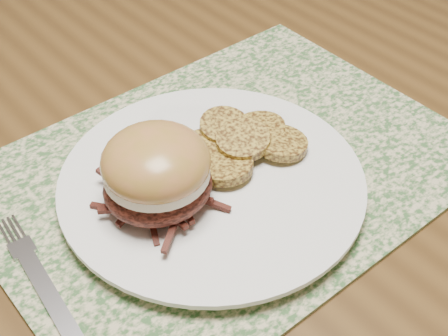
{
  "coord_description": "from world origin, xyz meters",
  "views": [
    {
      "loc": [
        -0.33,
        -0.53,
        1.15
      ],
      "look_at": [
        -0.08,
        -0.22,
        0.79
      ],
      "focal_mm": 50.0,
      "sensor_mm": 36.0,
      "label": 1
    }
  ],
  "objects_px": {
    "dining_table": "(160,120)",
    "fork": "(42,282)",
    "pork_sandwich": "(157,172)",
    "dinner_plate": "(212,184)"
  },
  "relations": [
    {
      "from": "dining_table",
      "to": "fork",
      "type": "relative_size",
      "value": 8.91
    },
    {
      "from": "pork_sandwich",
      "to": "fork",
      "type": "xyz_separation_m",
      "value": [
        -0.12,
        -0.0,
        -0.05
      ]
    },
    {
      "from": "fork",
      "to": "pork_sandwich",
      "type": "bearing_deg",
      "value": 6.38
    },
    {
      "from": "pork_sandwich",
      "to": "dinner_plate",
      "type": "bearing_deg",
      "value": -7.11
    },
    {
      "from": "pork_sandwich",
      "to": "fork",
      "type": "distance_m",
      "value": 0.13
    },
    {
      "from": "dinner_plate",
      "to": "fork",
      "type": "bearing_deg",
      "value": 178.87
    },
    {
      "from": "dinner_plate",
      "to": "pork_sandwich",
      "type": "distance_m",
      "value": 0.07
    },
    {
      "from": "dining_table",
      "to": "fork",
      "type": "xyz_separation_m",
      "value": [
        -0.25,
        -0.2,
        0.09
      ]
    },
    {
      "from": "dinner_plate",
      "to": "fork",
      "type": "relative_size",
      "value": 1.54
    },
    {
      "from": "dinner_plate",
      "to": "fork",
      "type": "distance_m",
      "value": 0.17
    }
  ]
}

